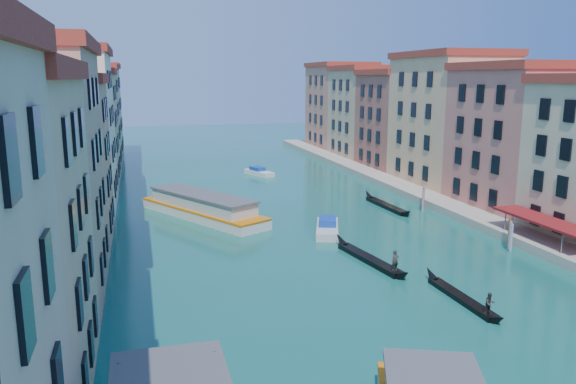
{
  "coord_description": "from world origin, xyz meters",
  "views": [
    {
      "loc": [
        -16.87,
        -6.95,
        17.09
      ],
      "look_at": [
        -1.58,
        49.74,
        5.07
      ],
      "focal_mm": 35.0,
      "sensor_mm": 36.0,
      "label": 1
    }
  ],
  "objects": [
    {
      "name": "left_bank_palazzos",
      "position": [
        -26.0,
        64.68,
        9.71
      ],
      "size": [
        12.8,
        128.4,
        21.0
      ],
      "color": "#BFB38C",
      "rests_on": "ground"
    },
    {
      "name": "right_bank_palazzos",
      "position": [
        30.0,
        65.0,
        9.75
      ],
      "size": [
        12.8,
        128.4,
        21.0
      ],
      "color": "#AF5233",
      "rests_on": "ground"
    },
    {
      "name": "gondola_fore",
      "position": [
        3.71,
        39.87,
        0.44
      ],
      "size": [
        3.03,
        12.92,
        2.58
      ],
      "rotation": [
        0.0,
        0.0,
        0.16
      ],
      "color": "black",
      "rests_on": "ground"
    },
    {
      "name": "motorboat_mid",
      "position": [
        3.23,
        50.61,
        0.61
      ],
      "size": [
        4.73,
        7.89,
        1.56
      ],
      "rotation": [
        0.0,
        0.0,
        -0.34
      ],
      "color": "beige",
      "rests_on": "ground"
    },
    {
      "name": "motorboat_far",
      "position": [
        3.81,
        89.81,
        0.54
      ],
      "size": [
        4.51,
        6.98,
        1.39
      ],
      "rotation": [
        0.0,
        0.0,
        0.39
      ],
      "color": "silver",
      "rests_on": "ground"
    },
    {
      "name": "gondola_right",
      "position": [
        6.92,
        29.08,
        0.42
      ],
      "size": [
        1.16,
        10.96,
        2.19
      ],
      "rotation": [
        0.0,
        0.0,
        0.02
      ],
      "color": "black",
      "rests_on": "ground"
    },
    {
      "name": "vaporetto_far",
      "position": [
        -9.49,
        61.19,
        1.37
      ],
      "size": [
        14.13,
        20.02,
        3.03
      ],
      "rotation": [
        0.0,
        0.0,
        0.52
      ],
      "color": "silver",
      "rests_on": "ground"
    },
    {
      "name": "gondola_far",
      "position": [
        14.87,
        60.42,
        0.38
      ],
      "size": [
        1.74,
        13.02,
        1.84
      ],
      "rotation": [
        0.0,
        0.0,
        0.05
      ],
      "color": "black",
      "rests_on": "ground"
    },
    {
      "name": "quay",
      "position": [
        22.0,
        65.0,
        0.5
      ],
      "size": [
        4.0,
        140.0,
        1.0
      ],
      "primitive_type": "cube",
      "color": "#A19682",
      "rests_on": "ground"
    }
  ]
}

